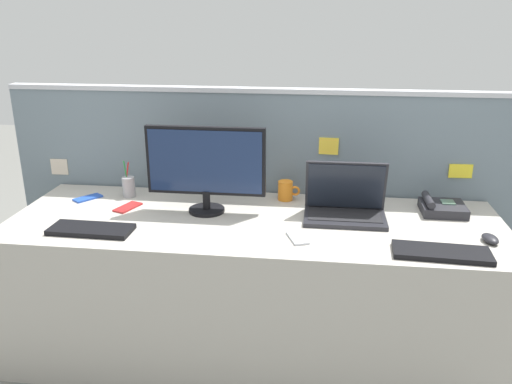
{
  "coord_description": "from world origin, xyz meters",
  "views": [
    {
      "loc": [
        0.29,
        -2.24,
        1.63
      ],
      "look_at": [
        0.0,
        0.05,
        0.83
      ],
      "focal_mm": 36.81,
      "sensor_mm": 36.0,
      "label": 1
    }
  ],
  "objects_px": {
    "coffee_mug": "(286,191)",
    "desk_phone": "(441,207)",
    "cell_phone_blue_case": "(88,198)",
    "cell_phone_red_case": "(128,207)",
    "pen_cup": "(129,187)",
    "cell_phone_silver_slab": "(298,238)",
    "keyboard_main": "(91,229)",
    "desktop_monitor": "(206,165)",
    "laptop": "(345,203)",
    "keyboard_spare": "(442,253)",
    "computer_mouse_right_hand": "(490,239)"
  },
  "relations": [
    {
      "from": "pen_cup",
      "to": "cell_phone_blue_case",
      "type": "xyz_separation_m",
      "value": [
        -0.2,
        -0.06,
        -0.05
      ]
    },
    {
      "from": "computer_mouse_right_hand",
      "to": "cell_phone_blue_case",
      "type": "height_order",
      "value": "computer_mouse_right_hand"
    },
    {
      "from": "pen_cup",
      "to": "coffee_mug",
      "type": "relative_size",
      "value": 1.68
    },
    {
      "from": "desk_phone",
      "to": "cell_phone_silver_slab",
      "type": "bearing_deg",
      "value": -149.64
    },
    {
      "from": "cell_phone_silver_slab",
      "to": "keyboard_main",
      "type": "bearing_deg",
      "value": 162.0
    },
    {
      "from": "coffee_mug",
      "to": "desk_phone",
      "type": "bearing_deg",
      "value": -6.93
    },
    {
      "from": "desktop_monitor",
      "to": "keyboard_main",
      "type": "relative_size",
      "value": 1.56
    },
    {
      "from": "desktop_monitor",
      "to": "cell_phone_red_case",
      "type": "bearing_deg",
      "value": -178.37
    },
    {
      "from": "desk_phone",
      "to": "keyboard_spare",
      "type": "distance_m",
      "value": 0.49
    },
    {
      "from": "desktop_monitor",
      "to": "cell_phone_red_case",
      "type": "xyz_separation_m",
      "value": [
        -0.4,
        -0.01,
        -0.23
      ]
    },
    {
      "from": "laptop",
      "to": "cell_phone_blue_case",
      "type": "bearing_deg",
      "value": 176.06
    },
    {
      "from": "laptop",
      "to": "cell_phone_red_case",
      "type": "bearing_deg",
      "value": -179.26
    },
    {
      "from": "keyboard_main",
      "to": "laptop",
      "type": "bearing_deg",
      "value": 17.05
    },
    {
      "from": "pen_cup",
      "to": "desk_phone",
      "type": "bearing_deg",
      "value": -1.44
    },
    {
      "from": "pen_cup",
      "to": "cell_phone_silver_slab",
      "type": "xyz_separation_m",
      "value": [
        0.9,
        -0.43,
        -0.05
      ]
    },
    {
      "from": "keyboard_main",
      "to": "computer_mouse_right_hand",
      "type": "bearing_deg",
      "value": 4.7
    },
    {
      "from": "pen_cup",
      "to": "cell_phone_blue_case",
      "type": "height_order",
      "value": "pen_cup"
    },
    {
      "from": "desk_phone",
      "to": "coffee_mug",
      "type": "xyz_separation_m",
      "value": [
        -0.75,
        0.09,
        0.02
      ]
    },
    {
      "from": "laptop",
      "to": "keyboard_main",
      "type": "height_order",
      "value": "laptop"
    },
    {
      "from": "desktop_monitor",
      "to": "laptop",
      "type": "xyz_separation_m",
      "value": [
        0.66,
        0.0,
        -0.16
      ]
    },
    {
      "from": "cell_phone_red_case",
      "to": "laptop",
      "type": "bearing_deg",
      "value": 20.9
    },
    {
      "from": "computer_mouse_right_hand",
      "to": "pen_cup",
      "type": "relative_size",
      "value": 0.53
    },
    {
      "from": "keyboard_spare",
      "to": "desktop_monitor",
      "type": "bearing_deg",
      "value": 163.89
    },
    {
      "from": "laptop",
      "to": "computer_mouse_right_hand",
      "type": "xyz_separation_m",
      "value": [
        0.6,
        -0.21,
        -0.05
      ]
    },
    {
      "from": "laptop",
      "to": "cell_phone_blue_case",
      "type": "xyz_separation_m",
      "value": [
        -1.31,
        0.09,
        -0.07
      ]
    },
    {
      "from": "desktop_monitor",
      "to": "computer_mouse_right_hand",
      "type": "distance_m",
      "value": 1.29
    },
    {
      "from": "desk_phone",
      "to": "cell_phone_red_case",
      "type": "height_order",
      "value": "desk_phone"
    },
    {
      "from": "desk_phone",
      "to": "computer_mouse_right_hand",
      "type": "bearing_deg",
      "value": -67.43
    },
    {
      "from": "desktop_monitor",
      "to": "keyboard_spare",
      "type": "relative_size",
      "value": 1.5
    },
    {
      "from": "cell_phone_blue_case",
      "to": "coffee_mug",
      "type": "distance_m",
      "value": 1.02
    },
    {
      "from": "laptop",
      "to": "cell_phone_silver_slab",
      "type": "xyz_separation_m",
      "value": [
        -0.21,
        -0.28,
        -0.07
      ]
    },
    {
      "from": "desktop_monitor",
      "to": "coffee_mug",
      "type": "bearing_deg",
      "value": 29.41
    },
    {
      "from": "cell_phone_blue_case",
      "to": "keyboard_main",
      "type": "bearing_deg",
      "value": -27.24
    },
    {
      "from": "laptop",
      "to": "computer_mouse_right_hand",
      "type": "bearing_deg",
      "value": -19.48
    },
    {
      "from": "cell_phone_blue_case",
      "to": "coffee_mug",
      "type": "height_order",
      "value": "coffee_mug"
    },
    {
      "from": "desk_phone",
      "to": "keyboard_spare",
      "type": "xyz_separation_m",
      "value": [
        -0.09,
        -0.48,
        -0.02
      ]
    },
    {
      "from": "keyboard_spare",
      "to": "cell_phone_silver_slab",
      "type": "relative_size",
      "value": 2.81
    },
    {
      "from": "cell_phone_blue_case",
      "to": "cell_phone_red_case",
      "type": "distance_m",
      "value": 0.27
    },
    {
      "from": "laptop",
      "to": "cell_phone_blue_case",
      "type": "height_order",
      "value": "laptop"
    },
    {
      "from": "desktop_monitor",
      "to": "pen_cup",
      "type": "xyz_separation_m",
      "value": [
        -0.45,
        0.16,
        -0.18
      ]
    },
    {
      "from": "keyboard_main",
      "to": "pen_cup",
      "type": "relative_size",
      "value": 1.91
    },
    {
      "from": "computer_mouse_right_hand",
      "to": "cell_phone_silver_slab",
      "type": "bearing_deg",
      "value": 175.53
    },
    {
      "from": "keyboard_spare",
      "to": "pen_cup",
      "type": "distance_m",
      "value": 1.57
    },
    {
      "from": "cell_phone_red_case",
      "to": "coffee_mug",
      "type": "xyz_separation_m",
      "value": [
        0.76,
        0.22,
        0.05
      ]
    },
    {
      "from": "cell_phone_red_case",
      "to": "coffee_mug",
      "type": "relative_size",
      "value": 1.29
    },
    {
      "from": "desk_phone",
      "to": "keyboard_main",
      "type": "relative_size",
      "value": 0.56
    },
    {
      "from": "desktop_monitor",
      "to": "laptop",
      "type": "height_order",
      "value": "desktop_monitor"
    },
    {
      "from": "laptop",
      "to": "keyboard_spare",
      "type": "xyz_separation_m",
      "value": [
        0.37,
        -0.36,
        -0.06
      ]
    },
    {
      "from": "laptop",
      "to": "desk_phone",
      "type": "height_order",
      "value": "laptop"
    },
    {
      "from": "cell_phone_blue_case",
      "to": "cell_phone_silver_slab",
      "type": "bearing_deg",
      "value": 18.43
    }
  ]
}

